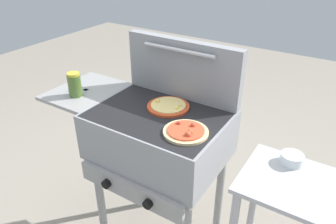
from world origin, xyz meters
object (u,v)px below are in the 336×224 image
object	(u,v)px
pizza_cheese	(168,106)
sauce_jar	(75,85)
pizza_pepperoni	(186,131)
prep_table	(288,223)
grill	(157,138)
topping_bowl_near	(292,159)

from	to	relation	value
pizza_cheese	sauce_jar	xyz separation A→B (m)	(-0.48, -0.14, 0.05)
pizza_pepperoni	prep_table	distance (m)	0.59
grill	prep_table	xyz separation A→B (m)	(0.67, 0.00, -0.20)
pizza_cheese	topping_bowl_near	distance (m)	0.61
grill	topping_bowl_near	distance (m)	0.63
prep_table	pizza_cheese	bearing A→B (deg)	174.14
prep_table	topping_bowl_near	world-z (taller)	topping_bowl_near
pizza_cheese	pizza_pepperoni	world-z (taller)	same
grill	topping_bowl_near	xyz separation A→B (m)	(0.62, 0.12, 0.05)
grill	prep_table	bearing A→B (deg)	0.37
pizza_pepperoni	topping_bowl_near	world-z (taller)	pizza_pepperoni
sauce_jar	topping_bowl_near	world-z (taller)	sauce_jar
pizza_cheese	sauce_jar	distance (m)	0.50
topping_bowl_near	sauce_jar	bearing A→B (deg)	-169.99
grill	pizza_pepperoni	world-z (taller)	pizza_pepperoni
sauce_jar	prep_table	bearing A→B (deg)	3.91
grill	prep_table	size ratio (longest dim) A/B	1.23
sauce_jar	prep_table	xyz separation A→B (m)	(1.13, 0.08, -0.41)
grill	sauce_jar	distance (m)	0.51
prep_table	topping_bowl_near	distance (m)	0.28
pizza_cheese	topping_bowl_near	bearing A→B (deg)	4.37
pizza_cheese	pizza_pepperoni	bearing A→B (deg)	-39.35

